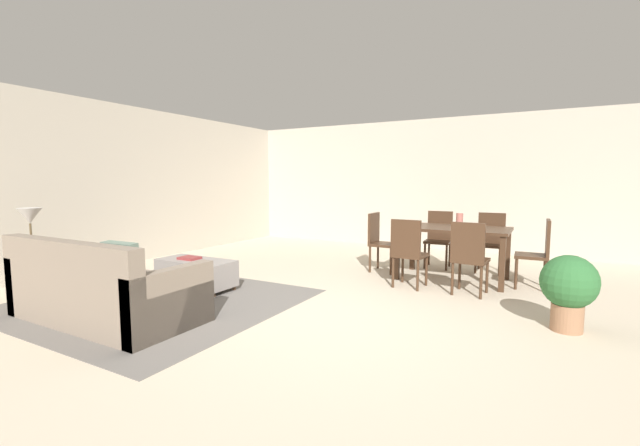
{
  "coord_description": "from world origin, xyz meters",
  "views": [
    {
      "loc": [
        1.89,
        -3.7,
        1.41
      ],
      "look_at": [
        -0.92,
        1.35,
        0.83
      ],
      "focal_mm": 23.1,
      "sensor_mm": 36.0,
      "label": 1
    }
  ],
  "objects": [
    {
      "name": "dining_chair_far_right",
      "position": [
        1.12,
        3.17,
        0.52
      ],
      "size": [
        0.4,
        0.4,
        0.92
      ],
      "color": "#422B1C",
      "rests_on": "ground_plane"
    },
    {
      "name": "dining_chair_near_right",
      "position": [
        1.06,
        1.56,
        0.52
      ],
      "size": [
        0.43,
        0.43,
        0.92
      ],
      "color": "#422B1C",
      "rests_on": "ground_plane"
    },
    {
      "name": "table_lamp",
      "position": [
        -3.35,
        -1.2,
        0.99
      ],
      "size": [
        0.26,
        0.26,
        0.53
      ],
      "color": "brown",
      "rests_on": "side_table"
    },
    {
      "name": "area_rug",
      "position": [
        -2.08,
        -0.5,
        0.0
      ],
      "size": [
        3.0,
        2.8,
        0.01
      ],
      "primitive_type": "cube",
      "color": "slate",
      "rests_on": "ground_plane"
    },
    {
      "name": "vase_centerpiece",
      "position": [
        0.79,
        2.34,
        0.86
      ],
      "size": [
        0.09,
        0.09,
        0.2
      ],
      "primitive_type": "cylinder",
      "color": "#B26659",
      "rests_on": "dining_table"
    },
    {
      "name": "wall_left",
      "position": [
        -4.5,
        0.5,
        1.35
      ],
      "size": [
        0.12,
        11.0,
        2.7
      ],
      "primitive_type": "cube",
      "color": "#BCB2A0",
      "rests_on": "ground_plane"
    },
    {
      "name": "potted_plant",
      "position": [
        2.09,
        0.75,
        0.43
      ],
      "size": [
        0.5,
        0.5,
        0.73
      ],
      "color": "#996B4C",
      "rests_on": "ground_plane"
    },
    {
      "name": "dining_table",
      "position": [
        0.71,
        2.34,
        0.66
      ],
      "size": [
        1.52,
        0.9,
        0.76
      ],
      "color": "#422B1C",
      "rests_on": "ground_plane"
    },
    {
      "name": "wall_back",
      "position": [
        0.0,
        5.0,
        1.35
      ],
      "size": [
        9.0,
        0.12,
        2.7
      ],
      "primitive_type": "cube",
      "color": "#BCB2A0",
      "rests_on": "ground_plane"
    },
    {
      "name": "dining_chair_head_east",
      "position": [
        1.81,
        2.34,
        0.52
      ],
      "size": [
        0.42,
        0.42,
        0.92
      ],
      "color": "#422B1C",
      "rests_on": "ground_plane"
    },
    {
      "name": "dining_chair_far_left",
      "position": [
        0.33,
        3.14,
        0.52
      ],
      "size": [
        0.42,
        0.42,
        0.92
      ],
      "color": "#422B1C",
      "rests_on": "ground_plane"
    },
    {
      "name": "dining_chair_near_left",
      "position": [
        0.3,
        1.55,
        0.52
      ],
      "size": [
        0.43,
        0.43,
        0.92
      ],
      "color": "#422B1C",
      "rests_on": "ground_plane"
    },
    {
      "name": "book_on_ottoman",
      "position": [
        -2.22,
        0.13,
        0.41
      ],
      "size": [
        0.26,
        0.21,
        0.03
      ],
      "primitive_type": "cube",
      "rotation": [
        0.0,
        0.0,
        0.02
      ],
      "color": "maroon",
      "rests_on": "ottoman_table"
    },
    {
      "name": "dining_chair_head_west",
      "position": [
        -0.41,
        2.35,
        0.52
      ],
      "size": [
        0.4,
        0.4,
        0.92
      ],
      "color": "#422B1C",
      "rests_on": "ground_plane"
    },
    {
      "name": "side_table",
      "position": [
        -3.35,
        -1.2,
        0.46
      ],
      "size": [
        0.4,
        0.4,
        0.58
      ],
      "color": "olive",
      "rests_on": "ground_plane"
    },
    {
      "name": "couch",
      "position": [
        -2.04,
        -1.2,
        0.29
      ],
      "size": [
        2.02,
        0.95,
        0.86
      ],
      "color": "gray",
      "rests_on": "ground_plane"
    },
    {
      "name": "ground_plane",
      "position": [
        0.0,
        0.0,
        0.0
      ],
      "size": [
        10.8,
        10.8,
        0.0
      ],
      "primitive_type": "plane",
      "color": "beige"
    },
    {
      "name": "ottoman_table",
      "position": [
        -2.12,
        0.15,
        0.22
      ],
      "size": [
        1.05,
        0.47,
        0.39
      ],
      "color": "gray",
      "rests_on": "ground_plane"
    }
  ]
}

